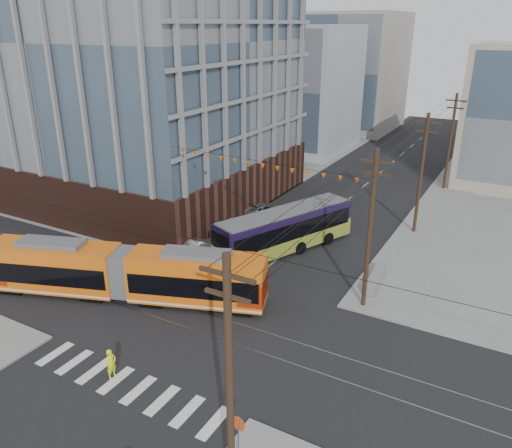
{
  "coord_description": "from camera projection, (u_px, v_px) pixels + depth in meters",
  "views": [
    {
      "loc": [
        16.58,
        -18.43,
        17.97
      ],
      "look_at": [
        -0.14,
        11.42,
        4.25
      ],
      "focal_mm": 35.0,
      "sensor_mm": 36.0,
      "label": 1
    }
  ],
  "objects": [
    {
      "name": "bg_bldg_nw_near",
      "position": [
        290.0,
        88.0,
        75.6
      ],
      "size": [
        18.0,
        16.0,
        18.0
      ],
      "primitive_type": "cube",
      "color": "#8C99A5",
      "rests_on": "ground"
    },
    {
      "name": "ground",
      "position": [
        163.0,
        355.0,
        29.14
      ],
      "size": [
        160.0,
        160.0,
        0.0
      ],
      "primitive_type": "plane",
      "color": "slate"
    },
    {
      "name": "utility_pole_far",
      "position": [
        469.0,
        122.0,
        68.58
      ],
      "size": [
        0.3,
        0.3,
        11.0
      ],
      "primitive_type": "cylinder",
      "color": "black",
      "rests_on": "ground"
    },
    {
      "name": "stop_sign",
      "position": [
        238.0,
        442.0,
        21.52
      ],
      "size": [
        0.81,
        0.81,
        2.44
      ],
      "primitive_type": null,
      "rotation": [
        0.0,
        0.0,
        -0.1
      ],
      "color": "#C5431C",
      "rests_on": "ground"
    },
    {
      "name": "office_building",
      "position": [
        129.0,
        62.0,
        52.42
      ],
      "size": [
        30.0,
        25.0,
        28.6
      ],
      "primitive_type": "cube",
      "color": "#381E16",
      "rests_on": "ground"
    },
    {
      "name": "parked_car_silver",
      "position": [
        201.0,
        247.0,
        41.68
      ],
      "size": [
        2.79,
        4.26,
        1.33
      ],
      "primitive_type": "imported",
      "rotation": [
        0.0,
        0.0,
        2.76
      ],
      "color": "silver",
      "rests_on": "ground"
    },
    {
      "name": "bg_bldg_nw_far",
      "position": [
        353.0,
        72.0,
        90.07
      ],
      "size": [
        16.0,
        18.0,
        20.0
      ],
      "primitive_type": "cube",
      "color": "gray",
      "rests_on": "ground"
    },
    {
      "name": "jersey_barrier",
      "position": [
        375.0,
        279.0,
        36.86
      ],
      "size": [
        1.37,
        4.54,
        0.9
      ],
      "primitive_type": "cube",
      "rotation": [
        0.0,
        0.0,
        0.08
      ],
      "color": "gray",
      "rests_on": "ground"
    },
    {
      "name": "city_bus",
      "position": [
        285.0,
        230.0,
        42.03
      ],
      "size": [
        7.77,
        13.15,
        3.71
      ],
      "primitive_type": null,
      "rotation": [
        0.0,
        0.0,
        -0.41
      ],
      "color": "black",
      "rests_on": "ground"
    },
    {
      "name": "utility_pole_near",
      "position": [
        230.0,
        388.0,
        18.37
      ],
      "size": [
        0.3,
        0.3,
        11.0
      ],
      "primitive_type": "cylinder",
      "color": "black",
      "rests_on": "ground"
    },
    {
      "name": "pedestrian",
      "position": [
        111.0,
        364.0,
        27.0
      ],
      "size": [
        0.43,
        0.65,
        1.77
      ],
      "primitive_type": "imported",
      "rotation": [
        0.0,
        0.0,
        1.56
      ],
      "color": "#EBFF1A",
      "rests_on": "ground"
    },
    {
      "name": "parked_car_white",
      "position": [
        235.0,
        226.0,
        46.1
      ],
      "size": [
        2.71,
        4.93,
        1.35
      ],
      "primitive_type": "imported",
      "rotation": [
        0.0,
        0.0,
        3.32
      ],
      "color": "silver",
      "rests_on": "ground"
    },
    {
      "name": "parked_car_grey",
      "position": [
        264.0,
        210.0,
        50.15
      ],
      "size": [
        3.86,
        5.12,
        1.29
      ],
      "primitive_type": "imported",
      "rotation": [
        0.0,
        0.0,
        2.72
      ],
      "color": "slate",
      "rests_on": "ground"
    },
    {
      "name": "streetcar",
      "position": [
        124.0,
        273.0,
        34.65
      ],
      "size": [
        19.61,
        9.25,
        3.82
      ],
      "primitive_type": null,
      "rotation": [
        0.0,
        0.0,
        0.34
      ],
      "color": "orange",
      "rests_on": "ground"
    }
  ]
}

